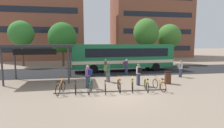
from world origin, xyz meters
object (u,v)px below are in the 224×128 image
parked_bicycle_orange_0 (61,88)px  commuter_black_pack_5 (139,73)px  street_tree_0 (21,34)px  street_tree_3 (63,37)px  parked_bicycle_orange_7 (159,85)px  city_bus (123,56)px  commuter_olive_pack_1 (108,71)px  commuter_navy_pack_4 (88,75)px  parked_bicycle_yellow_6 (146,85)px  commuter_maroon_pack_2 (126,65)px  parked_bicycle_green_2 (90,87)px  parked_bicycle_orange_4 (119,86)px  parked_bicycle_red_1 (76,87)px  commuter_maroon_pack_0 (106,66)px  commuter_grey_pack_3 (180,67)px  transit_shelter (39,47)px  parked_bicycle_yellow_5 (132,85)px  street_tree_1 (146,33)px  street_tree_2 (169,36)px  parked_bicycle_orange_3 (105,87)px  trash_bin (168,77)px

parked_bicycle_orange_0 → commuter_black_pack_5: commuter_black_pack_5 is taller
street_tree_0 → street_tree_3: street_tree_0 is taller
parked_bicycle_orange_7 → city_bus: bearing=-3.2°
commuter_olive_pack_1 → commuter_navy_pack_4: (-1.70, -1.77, 0.01)m
commuter_navy_pack_4 → street_tree_3: street_tree_3 is taller
parked_bicycle_yellow_6 → commuter_maroon_pack_2: size_ratio=1.03×
parked_bicycle_green_2 → parked_bicycle_orange_4: (1.97, 0.03, 0.00)m
parked_bicycle_red_1 → commuter_black_pack_5: 4.99m
commuter_maroon_pack_0 → commuter_black_pack_5: commuter_black_pack_5 is taller
parked_bicycle_red_1 → parked_bicycle_orange_7: (5.77, -0.32, 0.00)m
parked_bicycle_orange_7 → commuter_grey_pack_3: 5.84m
parked_bicycle_red_1 → parked_bicycle_orange_7: same height
transit_shelter → parked_bicycle_orange_0: bearing=-63.4°
parked_bicycle_red_1 → parked_bicycle_yellow_5: same height
parked_bicycle_green_2 → commuter_grey_pack_3: (8.90, 3.91, 0.58)m
parked_bicycle_orange_4 → parked_bicycle_yellow_5: (0.93, -0.05, 0.00)m
commuter_black_pack_5 → parked_bicycle_orange_4: bearing=123.7°
street_tree_3 → parked_bicycle_yellow_5: bearing=-66.7°
transit_shelter → commuter_olive_pack_1: 6.22m
parked_bicycle_yellow_6 → street_tree_3: (-7.26, 14.71, 3.78)m
commuter_maroon_pack_0 → parked_bicycle_orange_4: bearing=154.7°
city_bus → street_tree_1: street_tree_1 is taller
commuter_navy_pack_4 → street_tree_3: 14.10m
street_tree_2 → street_tree_3: 16.71m
commuter_maroon_pack_2 → parked_bicycle_green_2: bearing=-123.2°
commuter_olive_pack_1 → street_tree_3: 12.99m
commuter_navy_pack_4 → street_tree_2: bearing=-89.6°
parked_bicycle_orange_3 → parked_bicycle_yellow_5: same height
parked_bicycle_orange_4 → transit_shelter: size_ratio=0.30×
parked_bicycle_orange_3 → parked_bicycle_orange_4: 0.98m
parked_bicycle_green_2 → street_tree_2: 20.40m
commuter_black_pack_5 → parked_bicycle_red_1: bearing=102.1°
city_bus → commuter_grey_pack_3: 6.81m
commuter_maroon_pack_0 → commuter_navy_pack_4: size_ratio=0.97×
commuter_maroon_pack_0 → street_tree_0: bearing=24.4°
street_tree_3 → street_tree_0: bearing=172.6°
commuter_maroon_pack_2 → commuter_navy_pack_4: (-4.15, -5.08, 0.03)m
city_bus → commuter_maroon_pack_0: bearing=43.8°
commuter_grey_pack_3 → commuter_navy_pack_4: bearing=166.9°
parked_bicycle_orange_3 → commuter_olive_pack_1: size_ratio=1.01×
parked_bicycle_orange_3 → commuter_navy_pack_4: commuter_navy_pack_4 is taller
transit_shelter → trash_bin: transit_shelter is taller
trash_bin → parked_bicycle_red_1: bearing=-169.0°
city_bus → commuter_black_pack_5: (-0.40, -7.39, -0.79)m
commuter_maroon_pack_0 → commuter_grey_pack_3: size_ratio=0.99×
parked_bicycle_orange_7 → commuter_black_pack_5: size_ratio=1.01×
parked_bicycle_green_2 → parked_bicycle_orange_4: 1.97m
commuter_black_pack_5 → street_tree_1: bearing=-25.5°
parked_bicycle_orange_0 → commuter_olive_pack_1: commuter_olive_pack_1 is taller
parked_bicycle_red_1 → transit_shelter: 5.82m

